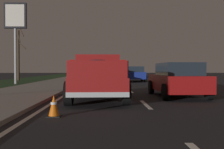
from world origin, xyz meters
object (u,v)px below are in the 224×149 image
object	(u,v)px
sedan_blue	(135,74)
bare_tree_far	(19,54)
traffic_cone_near	(54,106)
sedan_tan	(102,74)
gas_price_sign	(15,23)
sedan_red	(177,80)
pickup_truck	(98,76)
sedan_white	(127,72)

from	to	relation	value
sedan_blue	bare_tree_far	size ratio (longest dim) A/B	0.70
traffic_cone_near	sedan_tan	bearing A→B (deg)	-3.06
sedan_tan	traffic_cone_near	distance (m)	18.00
traffic_cone_near	gas_price_sign	bearing A→B (deg)	20.98
sedan_red	sedan_tan	distance (m)	13.22
sedan_blue	sedan_tan	bearing A→B (deg)	134.86
sedan_red	bare_tree_far	size ratio (longest dim) A/B	0.71
sedan_tan	traffic_cone_near	world-z (taller)	sedan_tan
pickup_truck	gas_price_sign	distance (m)	15.15
pickup_truck	sedan_tan	distance (m)	13.82
sedan_red	gas_price_sign	world-z (taller)	gas_price_sign
sedan_blue	traffic_cone_near	size ratio (longest dim) A/B	7.62
sedan_blue	bare_tree_far	bearing A→B (deg)	78.15
sedan_red	sedan_white	bearing A→B (deg)	0.43
sedan_blue	gas_price_sign	size ratio (longest dim) A/B	0.64
pickup_truck	sedan_white	xyz separation A→B (m)	(29.35, -3.38, -0.20)
sedan_red	gas_price_sign	distance (m)	16.46
sedan_tan	pickup_truck	bearing A→B (deg)	-179.73
sedan_white	traffic_cone_near	world-z (taller)	sedan_white
sedan_tan	gas_price_sign	distance (m)	8.68
sedan_red	traffic_cone_near	size ratio (longest dim) A/B	7.67
sedan_red	sedan_tan	bearing A→B (deg)	16.05
sedan_tan	bare_tree_far	distance (m)	11.39
sedan_red	sedan_blue	xyz separation A→B (m)	(16.07, 0.27, 0.00)
gas_price_sign	sedan_blue	bearing A→B (deg)	-66.52
sedan_tan	gas_price_sign	size ratio (longest dim) A/B	0.64
pickup_truck	sedan_tan	bearing A→B (deg)	0.27
pickup_truck	traffic_cone_near	bearing A→B (deg)	166.14
sedan_white	gas_price_sign	size ratio (longest dim) A/B	0.64
pickup_truck	sedan_blue	world-z (taller)	pickup_truck
sedan_red	gas_price_sign	xyz separation A→B (m)	(11.41, 11.01, 4.43)
sedan_red	bare_tree_far	bearing A→B (deg)	34.84
pickup_truck	sedan_white	distance (m)	29.55
sedan_red	sedan_tan	world-z (taller)	same
sedan_blue	bare_tree_far	distance (m)	13.25
sedan_tan	gas_price_sign	bearing A→B (deg)	100.01
sedan_tan	sedan_white	size ratio (longest dim) A/B	1.00
gas_price_sign	sedan_red	bearing A→B (deg)	-136.03
pickup_truck	traffic_cone_near	world-z (taller)	pickup_truck
sedan_red	traffic_cone_near	xyz separation A→B (m)	(-5.26, 4.61, -0.50)
traffic_cone_near	pickup_truck	bearing A→B (deg)	-13.86
sedan_tan	gas_price_sign	world-z (taller)	gas_price_sign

